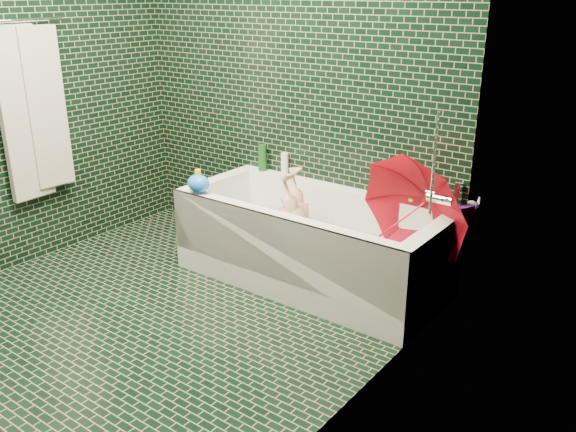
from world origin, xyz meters
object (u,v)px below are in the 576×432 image
Objects in this scene: rubber_duck at (413,198)px; bath_toy at (198,183)px; umbrella at (401,220)px; bathtub at (310,251)px; child at (300,234)px.

bath_toy reaches higher than rubber_duck.
bathtub is at bearing -158.85° from umbrella.
bathtub is 14.44× the size of rubber_duck.
child is 5.11× the size of bath_toy.
umbrella reaches higher than child.
child is (-0.07, -0.01, 0.10)m from bathtub.
child is 1.21× the size of umbrella.
rubber_duck is at bearing 122.15° from umbrella.
rubber_duck is (0.54, 0.33, 0.38)m from bathtub.
bathtub is 0.12m from child.
rubber_duck is 0.72× the size of bath_toy.
umbrella is at bearing 2.32° from bathtub.
bathtub is at bearing 83.86° from child.
rubber_duck is (-0.07, 0.30, 0.04)m from umbrella.
bath_toy is (-1.20, -0.63, 0.02)m from rubber_duck.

